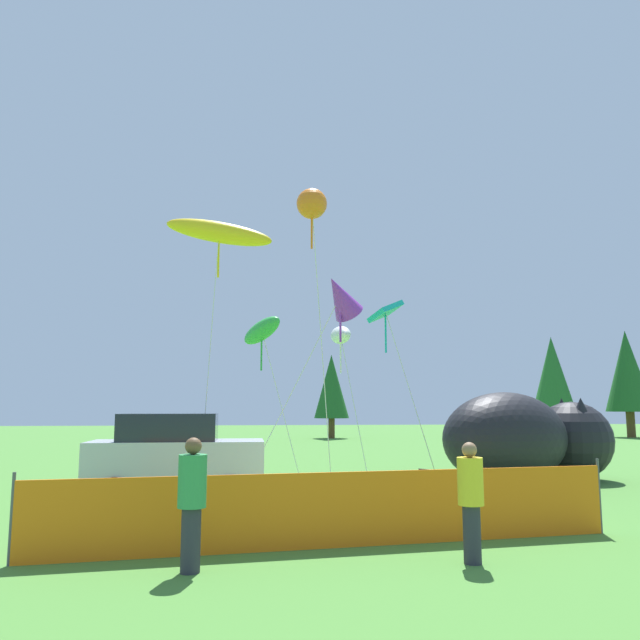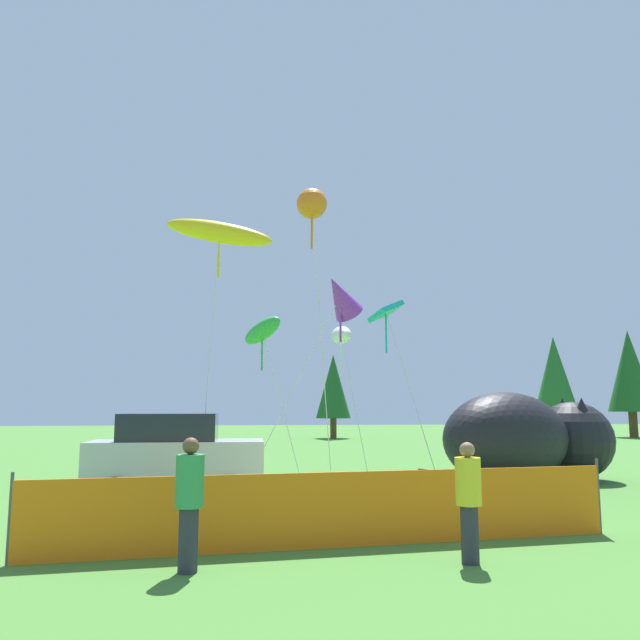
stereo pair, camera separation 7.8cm
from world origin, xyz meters
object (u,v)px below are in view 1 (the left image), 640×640
at_px(folding_chair, 432,487).
at_px(inflatable_cat, 526,441).
at_px(spectator_in_red_shirt, 471,497).
at_px(spectator_in_blue_shirt, 192,498).
at_px(kite_teal_diamond, 386,314).
at_px(kite_orange_flower, 312,205).
at_px(kite_white_ghost, 341,335).
at_px(kite_green_fish, 262,331).
at_px(parked_car, 175,456).
at_px(kite_purple_delta, 340,297).
at_px(kite_yellow_hero, 219,233).

height_order(folding_chair, inflatable_cat, inflatable_cat).
height_order(inflatable_cat, spectator_in_red_shirt, inflatable_cat).
distance_m(spectator_in_blue_shirt, kite_teal_diamond, 11.90).
bearing_deg(kite_orange_flower, spectator_in_blue_shirt, -106.86).
height_order(inflatable_cat, kite_white_ghost, kite_white_ghost).
bearing_deg(spectator_in_blue_shirt, kite_green_fish, 84.70).
xyz_separation_m(parked_car, spectator_in_blue_shirt, (1.14, -7.30, -0.01)).
bearing_deg(spectator_in_blue_shirt, kite_teal_diamond, 63.86).
distance_m(folding_chair, kite_purple_delta, 6.16).
relative_size(kite_teal_diamond, kite_orange_flower, 0.67).
xyz_separation_m(kite_purple_delta, kite_yellow_hero, (-3.42, 0.28, 1.82)).
xyz_separation_m(spectator_in_blue_shirt, kite_yellow_hero, (-0.23, 8.31, 6.12)).
height_order(kite_purple_delta, kite_yellow_hero, kite_yellow_hero).
relative_size(folding_chair, kite_white_ghost, 0.18).
bearing_deg(spectator_in_blue_shirt, kite_white_ghost, 72.63).
distance_m(kite_white_ghost, kite_purple_delta, 4.01).
distance_m(folding_chair, kite_green_fish, 8.79).
relative_size(inflatable_cat, kite_teal_diamond, 1.13).
relative_size(kite_purple_delta, kite_yellow_hero, 0.78).
relative_size(kite_orange_flower, kite_purple_delta, 1.38).
xyz_separation_m(kite_teal_diamond, kite_orange_flower, (-2.55, -2.20, 2.75)).
height_order(kite_teal_diamond, kite_orange_flower, kite_orange_flower).
bearing_deg(parked_car, spectator_in_red_shirt, -55.34).
bearing_deg(folding_chair, spectator_in_red_shirt, -133.84).
bearing_deg(kite_teal_diamond, inflatable_cat, -17.74).
xyz_separation_m(spectator_in_red_shirt, kite_orange_flower, (-1.65, 7.75, 6.92)).
xyz_separation_m(kite_green_fish, kite_yellow_hero, (-1.27, -2.95, 2.44)).
distance_m(kite_orange_flower, kite_yellow_hero, 2.75).
relative_size(spectator_in_blue_shirt, spectator_in_red_shirt, 1.05).
relative_size(inflatable_cat, spectator_in_blue_shirt, 3.44).
xyz_separation_m(kite_teal_diamond, kite_purple_delta, (-1.73, -2.00, 0.18)).
xyz_separation_m(kite_teal_diamond, kite_white_ghost, (-1.18, 1.92, -0.48)).
xyz_separation_m(spectator_in_blue_shirt, kite_white_ghost, (3.74, 11.94, 3.65)).
bearing_deg(inflatable_cat, kite_teal_diamond, 138.19).
xyz_separation_m(inflatable_cat, kite_teal_diamond, (-3.86, 1.23, 3.90)).
relative_size(kite_teal_diamond, kite_purple_delta, 0.92).
relative_size(inflatable_cat, kite_purple_delta, 1.04).
relative_size(kite_green_fish, kite_purple_delta, 0.88).
distance_m(kite_green_fish, kite_orange_flower, 4.87).
distance_m(parked_car, inflatable_cat, 10.03).
xyz_separation_m(parked_car, kite_green_fish, (2.18, 3.95, 3.67)).
height_order(inflatable_cat, kite_green_fish, kite_green_fish).
bearing_deg(kite_white_ghost, spectator_in_blue_shirt, -107.37).
bearing_deg(kite_orange_flower, kite_teal_diamond, 40.78).
bearing_deg(folding_chair, spectator_in_blue_shirt, -171.84).
bearing_deg(inflatable_cat, kite_green_fish, 138.25).
bearing_deg(kite_purple_delta, folding_chair, -67.49).
distance_m(kite_orange_flower, kite_white_ghost, 5.41).
bearing_deg(kite_yellow_hero, kite_orange_flower, -10.49).
xyz_separation_m(kite_orange_flower, kite_white_ghost, (1.37, 4.12, -3.23)).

